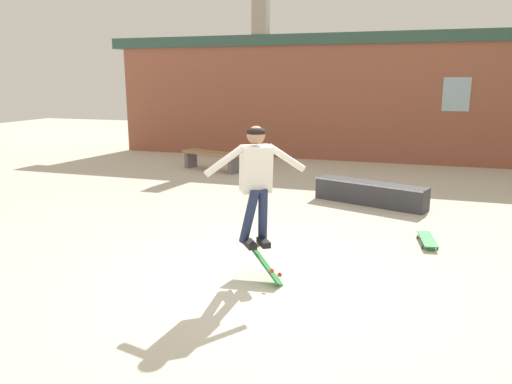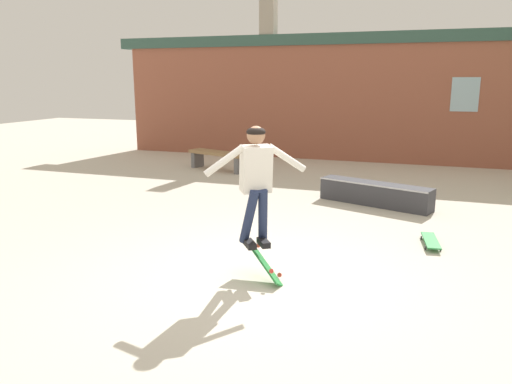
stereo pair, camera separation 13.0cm
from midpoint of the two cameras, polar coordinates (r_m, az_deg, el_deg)
The scene contains 7 objects.
ground_plane at distance 6.17m, azimuth 1.04°, elevation -9.78°, with size 40.00×40.00×0.00m, color beige.
building_backdrop at distance 14.94m, azimuth 12.55°, elevation 10.70°, with size 15.86×0.52×4.75m.
park_bench at distance 13.23m, azimuth -4.07°, elevation 4.06°, with size 1.82×0.99×0.49m.
skate_ledge at distance 9.83m, azimuth 13.81°, elevation -0.20°, with size 2.20×1.12×0.43m.
skater at distance 5.77m, azimuth 0.65°, elevation 1.91°, with size 1.04×0.78×1.42m.
skateboard_flipping at distance 6.07m, azimuth 1.31°, elevation -7.79°, with size 0.63×0.57×0.52m.
skateboard_resting at distance 7.75m, azimuth 19.81°, elevation -5.24°, with size 0.30×0.78×0.08m.
Camera 2 is at (1.83, -5.39, 2.37)m, focal length 35.00 mm.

